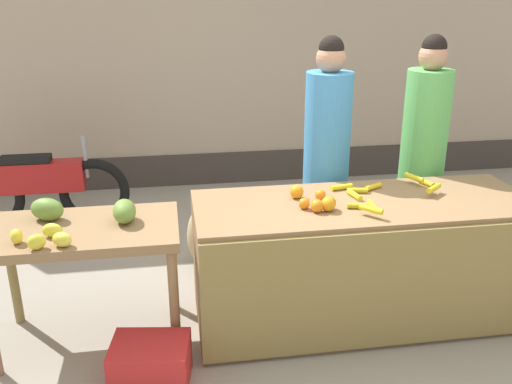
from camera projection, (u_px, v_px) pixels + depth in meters
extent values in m
plane|color=gray|center=(305.00, 319.00, 3.85)|extent=(24.00, 24.00, 0.00)
cube|color=tan|center=(244.00, 45.00, 6.07)|extent=(7.14, 0.20, 3.08)
cube|color=#3F3833|center=(246.00, 167.00, 6.45)|extent=(7.14, 0.04, 0.36)
cube|color=olive|center=(360.00, 260.00, 3.76)|extent=(2.20, 0.78, 0.85)
cube|color=olive|center=(383.00, 291.00, 3.38)|extent=(2.20, 0.03, 0.79)
cube|color=olive|center=(82.00, 231.00, 3.37)|extent=(1.15, 0.66, 0.06)
cylinder|color=#936E49|center=(174.00, 305.00, 3.33)|extent=(0.06, 0.06, 0.73)
cylinder|color=olive|center=(13.00, 274.00, 3.69)|extent=(0.06, 0.06, 0.73)
cylinder|color=olive|center=(173.00, 262.00, 3.85)|extent=(0.06, 0.06, 0.73)
cylinder|color=gold|center=(357.00, 206.00, 3.49)|extent=(0.13, 0.06, 0.04)
cylinder|color=yellow|center=(373.00, 187.00, 3.81)|extent=(0.14, 0.10, 0.04)
cylinder|color=yellow|center=(342.00, 187.00, 3.81)|extent=(0.16, 0.07, 0.04)
cylinder|color=yellow|center=(355.00, 195.00, 3.67)|extent=(0.07, 0.15, 0.04)
cylinder|color=gold|center=(357.00, 190.00, 3.74)|extent=(0.14, 0.06, 0.04)
cylinder|color=yellow|center=(426.00, 183.00, 3.89)|extent=(0.08, 0.13, 0.04)
cylinder|color=yellow|center=(372.00, 206.00, 3.48)|extent=(0.05, 0.14, 0.04)
cylinder|color=yellow|center=(434.00, 188.00, 3.70)|extent=(0.14, 0.12, 0.04)
cylinder|color=yellow|center=(414.00, 178.00, 3.90)|extent=(0.09, 0.16, 0.04)
cylinder|color=yellow|center=(371.00, 209.00, 3.35)|extent=(0.13, 0.13, 0.04)
sphere|color=orange|center=(320.00, 195.00, 3.62)|extent=(0.07, 0.07, 0.07)
sphere|color=orange|center=(329.00, 203.00, 3.46)|extent=(0.09, 0.09, 0.09)
sphere|color=orange|center=(317.00, 206.00, 3.43)|extent=(0.08, 0.08, 0.08)
sphere|color=orange|center=(304.00, 204.00, 3.48)|extent=(0.07, 0.07, 0.07)
sphere|color=orange|center=(297.00, 192.00, 3.65)|extent=(0.09, 0.09, 0.09)
sphere|color=orange|center=(328.00, 204.00, 3.44)|extent=(0.09, 0.09, 0.09)
ellipsoid|color=yellow|center=(16.00, 236.00, 3.13)|extent=(0.10, 0.11, 0.09)
ellipsoid|color=yellow|center=(36.00, 242.00, 3.06)|extent=(0.12, 0.11, 0.09)
ellipsoid|color=#D2DB36|center=(47.00, 205.00, 3.60)|extent=(0.12, 0.08, 0.07)
ellipsoid|color=yellow|center=(62.00, 239.00, 3.10)|extent=(0.14, 0.13, 0.08)
ellipsoid|color=yellow|center=(52.00, 230.00, 3.21)|extent=(0.13, 0.09, 0.09)
ellipsoid|color=olive|center=(124.00, 211.00, 3.41)|extent=(0.15, 0.23, 0.14)
ellipsoid|color=olive|center=(47.00, 209.00, 3.44)|extent=(0.26, 0.23, 0.14)
cylinder|color=#33333D|center=(323.00, 231.00, 4.36)|extent=(0.29, 0.29, 0.71)
cylinder|color=#3F8CCC|center=(328.00, 132.00, 4.08)|extent=(0.34, 0.34, 0.87)
sphere|color=tan|center=(331.00, 58.00, 3.90)|extent=(0.21, 0.21, 0.21)
sphere|color=black|center=(331.00, 48.00, 3.87)|extent=(0.18, 0.18, 0.18)
cylinder|color=#33333D|center=(415.00, 225.00, 4.47)|extent=(0.29, 0.29, 0.71)
cylinder|color=#59B259|center=(425.00, 128.00, 4.19)|extent=(0.34, 0.34, 0.87)
sphere|color=tan|center=(433.00, 56.00, 4.00)|extent=(0.21, 0.21, 0.21)
sphere|color=black|center=(434.00, 47.00, 3.98)|extent=(0.18, 0.18, 0.18)
torus|color=black|center=(95.00, 192.00, 5.26)|extent=(0.65, 0.09, 0.65)
cube|color=#A51919|center=(39.00, 177.00, 5.12)|extent=(0.80, 0.18, 0.28)
cube|color=black|center=(25.00, 160.00, 5.05)|extent=(0.44, 0.16, 0.08)
cylinder|color=gray|center=(85.00, 157.00, 5.12)|extent=(0.04, 0.04, 0.40)
cube|color=red|center=(151.00, 362.00, 3.20)|extent=(0.48, 0.38, 0.26)
ellipsoid|color=tan|center=(210.00, 235.00, 4.45)|extent=(0.39, 0.34, 0.57)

